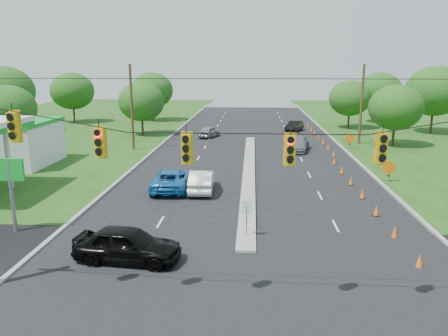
{
  "coord_description": "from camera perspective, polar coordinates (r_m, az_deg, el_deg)",
  "views": [
    {
      "loc": [
        0.23,
        -15.48,
        8.81
      ],
      "look_at": [
        -1.44,
        10.08,
        2.8
      ],
      "focal_mm": 35.0,
      "sensor_mm": 36.0,
      "label": 1
    }
  ],
  "objects": [
    {
      "name": "tree_6",
      "position": [
        72.42,
        -9.36,
        9.98
      ],
      "size": [
        6.72,
        6.72,
        7.84
      ],
      "color": "black",
      "rests_on": "ground"
    },
    {
      "name": "cone_10",
      "position": [
        54.75,
        12.26,
        4.01
      ],
      "size": [
        0.32,
        0.32,
        0.7
      ],
      "primitive_type": "cone",
      "color": "orange",
      "rests_on": "ground"
    },
    {
      "name": "utility_pole_far_right",
      "position": [
        52.12,
        17.51,
        7.86
      ],
      "size": [
        0.28,
        0.28,
        9.0
      ],
      "primitive_type": "cylinder",
      "color": "#422D1C",
      "rests_on": "ground"
    },
    {
      "name": "ground",
      "position": [
        17.81,
        2.62,
        -16.46
      ],
      "size": [
        160.0,
        160.0,
        0.0
      ],
      "primitive_type": "plane",
      "color": "black",
      "rests_on": "ground"
    },
    {
      "name": "black_sedan",
      "position": [
        20.72,
        -12.47,
        -9.75
      ],
      "size": [
        5.09,
        2.48,
        1.67
      ],
      "primitive_type": "imported",
      "rotation": [
        0.0,
        0.0,
        1.47
      ],
      "color": "black",
      "rests_on": "ground"
    },
    {
      "name": "dark_car_receding",
      "position": [
        61.28,
        9.19,
        5.44
      ],
      "size": [
        3.01,
        4.56,
        1.42
      ],
      "primitive_type": "imported",
      "rotation": [
        0.0,
        0.0,
        -0.38
      ],
      "color": "black",
      "rests_on": "ground"
    },
    {
      "name": "curb_right",
      "position": [
        47.36,
        15.71,
        1.99
      ],
      "size": [
        0.25,
        110.0,
        0.16
      ],
      "primitive_type": "cube",
      "color": "gray",
      "rests_on": "ground"
    },
    {
      "name": "cone_11",
      "position": [
        58.17,
        11.76,
        4.56
      ],
      "size": [
        0.32,
        0.32,
        0.7
      ],
      "primitive_type": "cone",
      "color": "orange",
      "rests_on": "ground"
    },
    {
      "name": "cone_3",
      "position": [
        31.11,
        17.61,
        -3.21
      ],
      "size": [
        0.32,
        0.32,
        0.7
      ],
      "primitive_type": "cone",
      "color": "orange",
      "rests_on": "ground"
    },
    {
      "name": "cone_13",
      "position": [
        65.04,
        10.93,
        5.49
      ],
      "size": [
        0.32,
        0.32,
        0.7
      ],
      "primitive_type": "cone",
      "color": "orange",
      "rests_on": "ground"
    },
    {
      "name": "cone_12",
      "position": [
        61.6,
        11.32,
        5.05
      ],
      "size": [
        0.32,
        0.32,
        0.7
      ],
      "primitive_type": "cone",
      "color": "orange",
      "rests_on": "ground"
    },
    {
      "name": "median",
      "position": [
        37.53,
        3.28,
        -0.4
      ],
      "size": [
        1.0,
        34.0,
        0.18
      ],
      "primitive_type": "cube",
      "color": "gray",
      "rests_on": "ground"
    },
    {
      "name": "median_sign",
      "position": [
        22.7,
        2.97,
        -5.7
      ],
      "size": [
        0.55,
        0.06,
        2.05
      ],
      "color": "gray",
      "rests_on": "ground"
    },
    {
      "name": "tree_5",
      "position": [
        57.45,
        -10.73,
        8.51
      ],
      "size": [
        5.88,
        5.88,
        6.86
      ],
      "color": "black",
      "rests_on": "ground"
    },
    {
      "name": "tree_9",
      "position": [
        52.12,
        21.52,
        7.37
      ],
      "size": [
        5.88,
        5.88,
        6.86
      ],
      "color": "black",
      "rests_on": "ground"
    },
    {
      "name": "white_sedan",
      "position": [
        31.39,
        -2.91,
        -1.65
      ],
      "size": [
        1.81,
        4.73,
        1.54
      ],
      "primitive_type": "imported",
      "rotation": [
        0.0,
        0.0,
        3.18
      ],
      "color": "silver",
      "rests_on": "ground"
    },
    {
      "name": "cone_0",
      "position": [
        21.67,
        24.18,
        -11.0
      ],
      "size": [
        0.32,
        0.32,
        0.7
      ],
      "primitive_type": "cone",
      "color": "orange",
      "rests_on": "ground"
    },
    {
      "name": "curb_left",
      "position": [
        47.46,
        -8.91,
        2.35
      ],
      "size": [
        0.25,
        110.0,
        0.16
      ],
      "primitive_type": "cube",
      "color": "gray",
      "rests_on": "ground"
    },
    {
      "name": "cone_6",
      "position": [
        41.07,
        14.21,
        0.91
      ],
      "size": [
        0.32,
        0.32,
        0.7
      ],
      "primitive_type": "cone",
      "color": "orange",
      "rests_on": "ground"
    },
    {
      "name": "blue_pickup",
      "position": [
        31.95,
        -6.85,
        -1.48
      ],
      "size": [
        2.73,
        5.57,
        1.52
      ],
      "primitive_type": "imported",
      "rotation": [
        0.0,
        0.0,
        3.18
      ],
      "color": "#1A65AD",
      "rests_on": "ground"
    },
    {
      "name": "cross_street",
      "position": [
        17.81,
        2.62,
        -16.46
      ],
      "size": [
        160.0,
        14.0,
        0.02
      ],
      "primitive_type": "cube",
      "color": "black",
      "rests_on": "ground"
    },
    {
      "name": "cone_9",
      "position": [
        51.33,
        12.81,
        3.39
      ],
      "size": [
        0.32,
        0.32,
        0.7
      ],
      "primitive_type": "cone",
      "color": "orange",
      "rests_on": "ground"
    },
    {
      "name": "cone_2",
      "position": [
        27.88,
        19.28,
        -5.23
      ],
      "size": [
        0.32,
        0.32,
        0.7
      ],
      "primitive_type": "cone",
      "color": "orange",
      "rests_on": "ground"
    },
    {
      "name": "tree_11",
      "position": [
        73.3,
        19.66,
        9.44
      ],
      "size": [
        6.72,
        6.72,
        7.84
      ],
      "color": "black",
      "rests_on": "ground"
    },
    {
      "name": "utility_pole_far_left",
      "position": [
        47.42,
        -11.96,
        7.71
      ],
      "size": [
        0.28,
        0.28,
        9.0
      ],
      "primitive_type": "cylinder",
      "color": "#422D1C",
      "rests_on": "ground"
    },
    {
      "name": "silver_car_oncoming",
      "position": [
        55.34,
        -1.95,
        4.76
      ],
      "size": [
        2.9,
        4.37,
        1.38
      ],
      "primitive_type": "imported",
      "rotation": [
        0.0,
        0.0,
        2.8
      ],
      "color": "gray",
      "rests_on": "ground"
    },
    {
      "name": "cone_1",
      "position": [
        24.72,
        21.41,
        -7.76
      ],
      "size": [
        0.32,
        0.32,
        0.7
      ],
      "primitive_type": "cone",
      "color": "orange",
      "rests_on": "ground"
    },
    {
      "name": "work_sign_1",
      "position": [
        35.94,
        20.74,
        -0.06
      ],
      "size": [
        1.27,
        0.58,
        1.37
      ],
      "color": "black",
      "rests_on": "ground"
    },
    {
      "name": "signal_span",
      "position": [
        14.98,
        2.54,
        -1.65
      ],
      "size": [
        25.6,
        0.32,
        9.0
      ],
      "color": "#422D1C",
      "rests_on": "ground"
    },
    {
      "name": "cone_5",
      "position": [
        37.71,
        15.14,
        -0.22
      ],
      "size": [
        0.32,
        0.32,
        0.7
      ],
      "primitive_type": "cone",
      "color": "orange",
      "rests_on": "ground"
    },
    {
      "name": "cone_8",
      "position": [
        47.93,
        13.45,
        2.67
      ],
      "size": [
        0.32,
        0.32,
        0.7
      ],
      "primitive_type": "cone",
      "color": "orange",
      "rests_on": "ground"
    },
    {
      "name": "tree_2",
      "position": [
        52.69,
        -26.34,
        6.98
      ],
      "size": [
        5.88,
        5.88,
        6.86
      ],
      "color": "black",
      "rests_on": "ground"
    },
    {
      "name": "silver_car_far",
      "position": [
        46.94,
        9.59,
        3.13
      ],
      "size": [
        3.21,
        5.51,
        1.5
      ],
      "primitive_type": "imported",
      "rotation": [
        0.0,
        0.0,
        -0.23
      ],
      "color": "slate",
      "rests_on": "ground"
    },
    {
      "name": "tree_4",
      "position": [
        73.24,
        -19.21,
        9.47
      ],
      "size": [
        6.72,
        6.72,
        7.84
      ],
      "color": "black",
      "rests_on": "ground"
    },
    {
      "name": "work_sign_2",
      "position": [
        49.25,
        16.12,
        3.67
      ],
      "size": [
        1.27,
        0.58,
        1.37
      ],
      "color": "black",
      "rests_on": "ground"
    },
    {
      "name": "tree_12",
      "position": [
        65.11,
        16.13,
        8.75
      ],
      "size": [
        5.88,
        5.88,
        6.86
      ],
      "color": "black",
      "rests_on": "ground"
    },
    {
      "name": "cone_7",
      "position": [
        44.55,
        14.18,
        1.85
      ],
      "size": [
        0.32,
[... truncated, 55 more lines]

